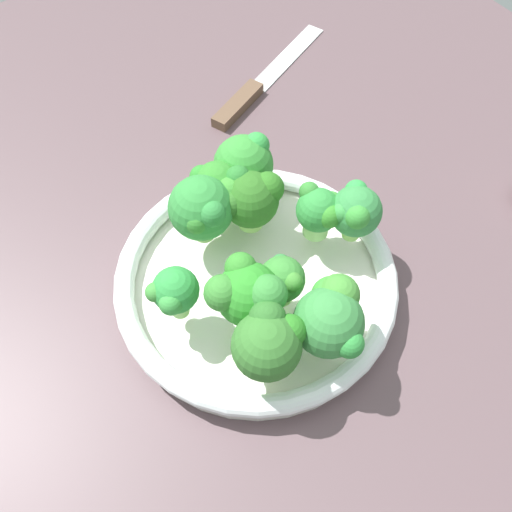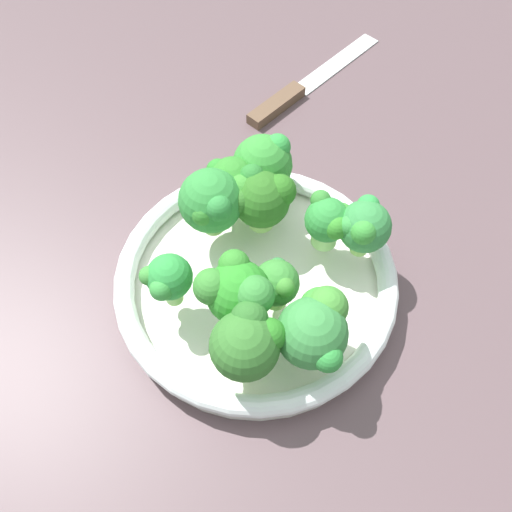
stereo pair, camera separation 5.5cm
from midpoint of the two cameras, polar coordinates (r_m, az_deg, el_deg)
ground_plane at (r=62.78cm, az=-5.63°, el=-3.02°), size 130.00×130.00×2.50cm
bowl at (r=58.90cm, az=-2.65°, el=-2.83°), size 29.85×29.85×3.92cm
broccoli_floret_0 at (r=52.98cm, az=-0.21°, el=-2.68°), size 4.68×4.56×5.62cm
broccoli_floret_1 at (r=57.26cm, az=3.86°, el=4.48°), size 5.63×5.07×6.12cm
broccoli_floret_2 at (r=48.38cm, az=-1.96°, el=-9.16°), size 6.33×6.84×7.75cm
broccoli_floret_3 at (r=56.87cm, az=7.50°, el=4.40°), size 5.39×5.54×6.80cm
broccoli_floret_4 at (r=61.24cm, az=-3.87°, el=9.34°), size 6.63×6.63×7.08cm
broccoli_floret_5 at (r=52.32cm, az=-11.40°, el=-3.95°), size 4.60×4.95×6.44cm
broccoli_floret_6 at (r=56.55cm, az=-8.52°, el=4.48°), size 7.06×6.76×8.00cm
broccoli_floret_7 at (r=50.37cm, az=-4.01°, el=-4.05°), size 6.94×6.95×7.99cm
broccoli_floret_8 at (r=59.05cm, az=-6.45°, el=6.85°), size 6.64×5.63×6.64cm
broccoli_floret_9 at (r=57.52cm, az=-3.26°, el=5.79°), size 6.30×7.14×7.09cm
broccoli_floret_10 at (r=49.99cm, az=4.64°, el=-6.51°), size 7.73×7.29×7.47cm
knife at (r=81.58cm, az=-1.92°, el=16.94°), size 12.35×25.51×1.50cm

